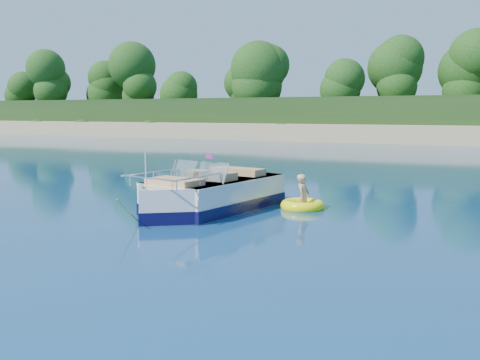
# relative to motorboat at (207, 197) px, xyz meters

# --- Properties ---
(ground) EXTENTS (160.00, 160.00, 0.00)m
(ground) POSITION_rel_motorboat_xyz_m (1.45, -1.79, -0.38)
(ground) COLOR #0A274B
(ground) RESTS_ON ground
(shoreline) EXTENTS (170.00, 59.00, 6.00)m
(shoreline) POSITION_rel_motorboat_xyz_m (1.45, 61.98, 0.60)
(shoreline) COLOR #9A8959
(shoreline) RESTS_ON ground
(treeline) EXTENTS (150.00, 7.12, 8.19)m
(treeline) POSITION_rel_motorboat_xyz_m (1.49, 39.22, 5.17)
(treeline) COLOR black
(treeline) RESTS_ON ground
(motorboat) EXTENTS (2.69, 5.78, 1.94)m
(motorboat) POSITION_rel_motorboat_xyz_m (0.00, 0.00, 0.00)
(motorboat) COLOR silver
(motorboat) RESTS_ON ground
(tow_tube) EXTENTS (1.35, 1.35, 0.32)m
(tow_tube) POSITION_rel_motorboat_xyz_m (2.18, 1.46, -0.29)
(tow_tube) COLOR #FFFB07
(tow_tube) RESTS_ON ground
(boy) EXTENTS (0.32, 0.71, 1.39)m
(boy) POSITION_rel_motorboat_xyz_m (2.21, 1.50, -0.38)
(boy) COLOR tan
(boy) RESTS_ON ground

